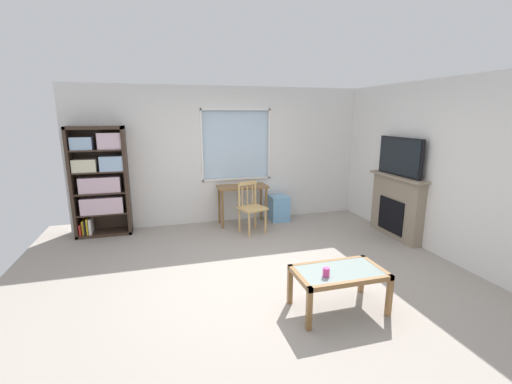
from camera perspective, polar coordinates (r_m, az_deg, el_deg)
ground at (r=4.65m, az=0.34°, el=-13.50°), size 6.47×5.89×0.02m
wall_back_with_window at (r=6.59m, az=-5.85°, el=5.87°), size 5.47×0.15×2.56m
wall_right at (r=5.68m, az=28.62°, el=3.47°), size 0.12×5.09×2.56m
bookshelf at (r=6.37m, az=-24.56°, el=1.95°), size 0.90×0.38×1.86m
desk_under_window at (r=6.43m, az=-2.29°, el=-0.08°), size 0.94×0.45×0.74m
wooden_chair at (r=5.99m, az=-0.80°, el=-2.53°), size 0.52×0.51×0.90m
plastic_drawer_unit at (r=6.77m, az=3.78°, el=-2.64°), size 0.35×0.40×0.49m
fireplace at (r=6.24m, az=22.37°, el=-2.21°), size 0.26×1.22×1.06m
tv at (r=6.08m, az=22.92°, el=5.46°), size 0.06×1.01×0.63m
coffee_table at (r=3.81m, az=13.67°, el=-13.53°), size 0.95×0.55×0.45m
sippy_cup at (r=3.61m, az=11.65°, el=-12.96°), size 0.07×0.07×0.09m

